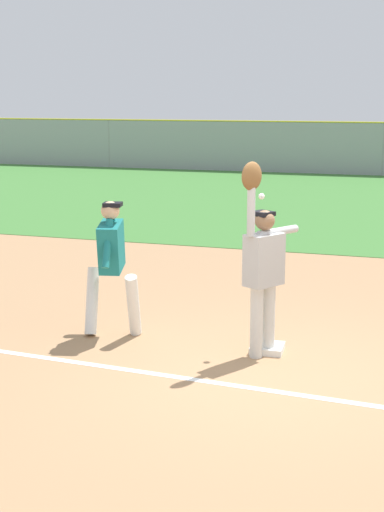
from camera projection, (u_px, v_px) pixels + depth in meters
ground_plane at (261, 374)px, 8.07m from camera, size 70.26×70.26×0.00m
outfield_grass at (366, 202)px, 21.07m from camera, size 44.94×14.97×0.01m
first_base at (267, 348)px, 8.79m from camera, size 0.40×0.40×0.08m
fielder at (263, 262)px, 8.43m from camera, size 0.57×0.82×2.28m
runner at (111, 259)px, 9.18m from camera, size 0.82×0.84×1.72m
baseball at (262, 196)px, 8.68m from camera, size 0.07×0.07×0.07m
outfield_fence at (383, 149)px, 27.83m from camera, size 45.02×0.08×2.02m
parked_car_blue at (277, 149)px, 32.78m from camera, size 4.59×2.52×1.25m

